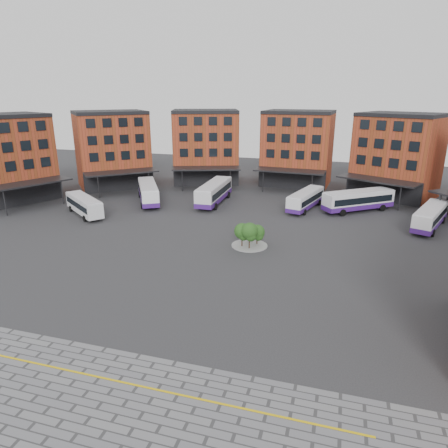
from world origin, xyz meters
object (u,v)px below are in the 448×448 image
(bus_d, at_px, (306,199))
(bus_f, at_px, (430,217))
(bus_a, at_px, (84,204))
(bus_e, at_px, (358,200))
(bus_c, at_px, (214,192))
(bus_b, at_px, (148,192))
(tree_island, at_px, (250,233))

(bus_d, xyz_separation_m, bus_f, (17.37, -4.82, 0.05))
(bus_a, relative_size, bus_e, 0.86)
(bus_d, bearing_deg, bus_e, 22.46)
(bus_a, relative_size, bus_c, 0.76)
(bus_b, bearing_deg, bus_c, -16.87)
(bus_a, bearing_deg, bus_e, -34.28)
(bus_b, bearing_deg, tree_island, -66.79)
(bus_b, height_order, bus_f, bus_b)
(bus_b, relative_size, bus_e, 1.05)
(bus_d, bearing_deg, tree_island, -88.86)
(bus_f, bearing_deg, tree_island, -126.39)
(bus_c, height_order, bus_d, bus_c)
(bus_b, bearing_deg, bus_e, -23.31)
(tree_island, relative_size, bus_c, 0.35)
(bus_e, height_order, bus_f, bus_e)
(bus_a, bearing_deg, bus_d, -31.43)
(bus_e, bearing_deg, bus_a, -108.04)
(bus_b, xyz_separation_m, bus_d, (26.09, 3.40, -0.21))
(bus_a, relative_size, bus_f, 0.87)
(bus_d, bearing_deg, bus_f, 0.06)
(bus_f, bearing_deg, bus_c, -165.93)
(bus_a, bearing_deg, bus_c, -17.60)
(bus_b, height_order, bus_d, bus_b)
(bus_c, bearing_deg, bus_e, 3.44)
(bus_b, xyz_separation_m, bus_f, (43.46, -1.42, -0.16))
(bus_d, distance_m, bus_f, 18.03)
(tree_island, height_order, bus_a, tree_island)
(tree_island, height_order, bus_b, bus_b)
(tree_island, xyz_separation_m, bus_a, (-27.21, 6.00, -0.07))
(bus_a, distance_m, bus_c, 20.86)
(bus_c, bearing_deg, bus_d, 2.00)
(bus_a, xyz_separation_m, bus_f, (49.45, 8.10, -0.05))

